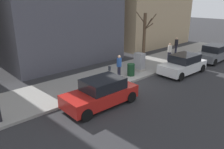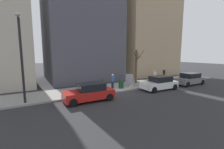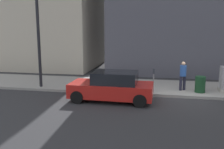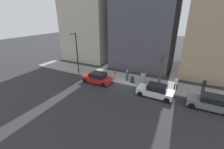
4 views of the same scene
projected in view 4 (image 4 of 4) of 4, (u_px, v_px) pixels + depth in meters
ground_plane at (124, 85)px, 21.20m from camera, size 120.00×120.00×0.00m
sidewalk at (129, 79)px, 22.83m from camera, size 4.00×36.00×0.15m
parked_car_grey at (210, 102)px, 15.57m from camera, size 1.95×4.22×1.52m
parked_car_white at (155, 91)px, 17.92m from camera, size 2.04×4.25×1.52m
parked_car_red at (97, 78)px, 21.56m from camera, size 1.98×4.23×1.52m
parking_meter at (115, 75)px, 21.90m from camera, size 0.14×0.10×1.35m
utility_box at (143, 79)px, 20.96m from camera, size 0.83×0.61×1.43m
streetlamp at (76, 50)px, 23.53m from camera, size 1.97×0.32×6.50m
bare_tree at (161, 68)px, 20.53m from camera, size 2.21×1.51×4.45m
trash_bin at (132, 80)px, 21.32m from camera, size 0.56×0.56×0.90m
pedestrian_near_meter at (204, 84)px, 18.78m from camera, size 0.36×0.38×1.66m
pedestrian_midblock at (176, 83)px, 19.08m from camera, size 0.36×0.40×1.66m
pedestrian_far_corner at (127, 75)px, 21.81m from camera, size 0.36×0.37×1.66m
office_block_center at (147, 13)px, 26.61m from camera, size 10.38×10.38×19.14m
office_tower_right at (91, 20)px, 31.84m from camera, size 9.68×9.68×16.47m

